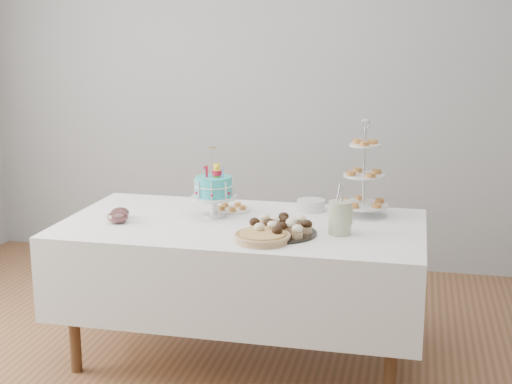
% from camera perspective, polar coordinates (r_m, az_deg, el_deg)
% --- Properties ---
extents(floor, '(5.00, 5.00, 0.00)m').
position_cam_1_polar(floor, '(3.82, -2.19, -14.87)').
color(floor, brown).
rests_on(floor, ground).
extents(walls, '(5.04, 4.04, 2.70)m').
position_cam_1_polar(walls, '(3.41, -2.38, 5.67)').
color(walls, '#929496').
rests_on(walls, floor).
extents(table, '(1.92, 1.02, 0.77)m').
position_cam_1_polar(table, '(3.87, -1.10, -5.71)').
color(table, silver).
rests_on(table, floor).
extents(birthday_cake, '(0.25, 0.25, 0.38)m').
position_cam_1_polar(birthday_cake, '(3.90, -3.38, -0.51)').
color(birthday_cake, silver).
rests_on(birthday_cake, table).
extents(cupcake_tray, '(0.37, 0.37, 0.08)m').
position_cam_1_polar(cupcake_tray, '(3.59, 1.98, -2.76)').
color(cupcake_tray, black).
rests_on(cupcake_tray, table).
extents(pie, '(0.28, 0.28, 0.04)m').
position_cam_1_polar(pie, '(3.46, 0.52, -3.59)').
color(pie, tan).
rests_on(pie, table).
extents(tiered_stand, '(0.28, 0.28, 0.53)m').
position_cam_1_polar(tiered_stand, '(3.95, 8.62, 1.28)').
color(tiered_stand, silver).
rests_on(tiered_stand, table).
extents(plate_stack, '(0.16, 0.16, 0.06)m').
position_cam_1_polar(plate_stack, '(4.06, 4.44, -1.06)').
color(plate_stack, silver).
rests_on(plate_stack, table).
extents(pastry_plate, '(0.21, 0.21, 0.03)m').
position_cam_1_polar(pastry_plate, '(4.06, -1.94, -1.30)').
color(pastry_plate, silver).
rests_on(pastry_plate, table).
extents(jam_bowl_a, '(0.10, 0.10, 0.06)m').
position_cam_1_polar(jam_bowl_a, '(3.96, -10.82, -1.67)').
color(jam_bowl_a, silver).
rests_on(jam_bowl_a, table).
extents(jam_bowl_b, '(0.11, 0.11, 0.07)m').
position_cam_1_polar(jam_bowl_b, '(3.86, -11.00, -2.00)').
color(jam_bowl_b, silver).
rests_on(jam_bowl_b, table).
extents(utensil_pitcher, '(0.12, 0.12, 0.26)m').
position_cam_1_polar(utensil_pitcher, '(3.60, 6.74, -1.95)').
color(utensil_pitcher, beige).
rests_on(utensil_pitcher, table).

